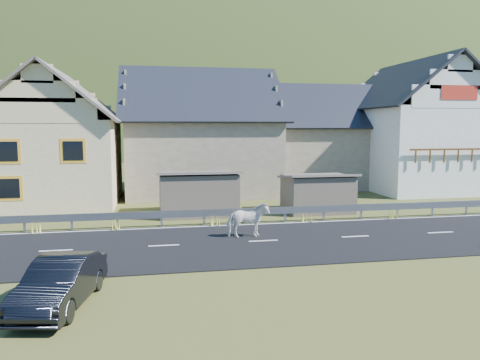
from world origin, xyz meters
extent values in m
plane|color=#3F4D21|center=(0.00, 0.00, 0.00)|extent=(160.00, 160.00, 0.00)
cube|color=black|center=(0.00, 0.00, 0.02)|extent=(60.00, 7.00, 0.04)
cube|color=silver|center=(0.00, 0.00, 0.04)|extent=(60.00, 6.60, 0.01)
cube|color=#93969B|center=(0.00, 3.68, 0.58)|extent=(28.00, 0.08, 0.34)
cube|color=#93969B|center=(-10.00, 3.70, 0.35)|extent=(0.10, 0.06, 0.70)
cube|color=#93969B|center=(-8.00, 3.70, 0.35)|extent=(0.10, 0.06, 0.70)
cube|color=#93969B|center=(-6.00, 3.70, 0.35)|extent=(0.10, 0.06, 0.70)
cube|color=#93969B|center=(-4.00, 3.70, 0.35)|extent=(0.10, 0.06, 0.70)
cube|color=#93969B|center=(-2.00, 3.70, 0.35)|extent=(0.10, 0.06, 0.70)
cube|color=#93969B|center=(0.00, 3.70, 0.35)|extent=(0.10, 0.06, 0.70)
cube|color=#93969B|center=(2.00, 3.70, 0.35)|extent=(0.10, 0.06, 0.70)
cube|color=#93969B|center=(4.00, 3.70, 0.35)|extent=(0.10, 0.06, 0.70)
cube|color=#93969B|center=(6.00, 3.70, 0.35)|extent=(0.10, 0.06, 0.70)
cube|color=#93969B|center=(8.00, 3.70, 0.35)|extent=(0.10, 0.06, 0.70)
cube|color=#93969B|center=(10.00, 3.70, 0.35)|extent=(0.10, 0.06, 0.70)
cube|color=#93969B|center=(12.00, 3.70, 0.35)|extent=(0.10, 0.06, 0.70)
cube|color=#716254|center=(-2.00, 6.50, 1.10)|extent=(4.30, 3.30, 2.40)
cube|color=#716254|center=(4.50, 6.00, 1.00)|extent=(3.80, 2.90, 2.20)
cube|color=beige|center=(-10.00, 12.00, 2.50)|extent=(7.00, 9.00, 5.00)
cube|color=gold|center=(-11.60, 7.50, 3.40)|extent=(1.30, 0.12, 1.30)
cube|color=gold|center=(-8.40, 7.50, 3.40)|extent=(1.30, 0.12, 1.30)
cube|color=gold|center=(-11.60, 7.50, 1.50)|extent=(1.30, 0.12, 1.30)
cube|color=gray|center=(-12.00, 13.50, 6.56)|extent=(0.70, 0.70, 2.40)
cube|color=gray|center=(-1.00, 15.00, 2.50)|extent=(10.00, 9.00, 5.00)
cube|color=gray|center=(9.00, 17.00, 2.30)|extent=(9.00, 8.00, 4.60)
cube|color=white|center=(15.00, 14.00, 3.00)|extent=(8.00, 10.00, 6.00)
cube|color=red|center=(15.00, 8.97, 6.80)|extent=(2.60, 0.06, 0.90)
cube|color=#5A3613|center=(15.00, 8.75, 3.20)|extent=(6.80, 0.12, 0.12)
ellipsoid|color=#233A16|center=(5.00, 180.00, -20.00)|extent=(440.00, 280.00, 260.00)
imported|color=white|center=(-0.50, 0.74, 0.77)|extent=(0.88, 1.76, 1.45)
imported|color=black|center=(-6.81, -5.63, 0.64)|extent=(2.06, 4.05, 1.27)
camera|label=1|loc=(-4.42, -18.09, 4.69)|focal=35.00mm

